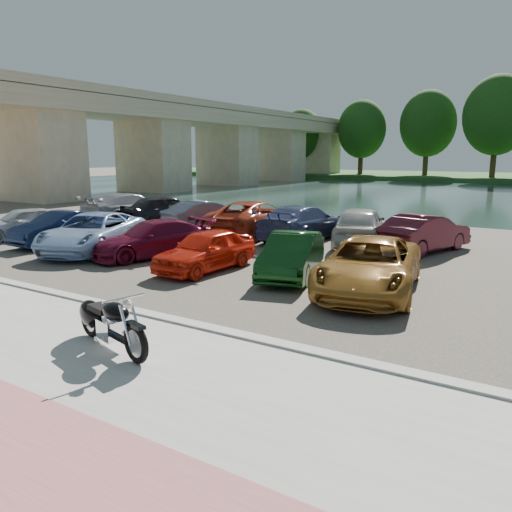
{
  "coord_description": "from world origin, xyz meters",
  "views": [
    {
      "loc": [
        5.6,
        -5.38,
        3.44
      ],
      "look_at": [
        -0.5,
        4.34,
        1.1
      ],
      "focal_mm": 35.0,
      "sensor_mm": 36.0,
      "label": 1
    }
  ],
  "objects_px": {
    "motorcycle": "(106,321)",
    "car_1": "(60,228)",
    "car_0": "(24,223)",
    "car_2": "(93,233)"
  },
  "relations": [
    {
      "from": "car_1",
      "to": "car_2",
      "type": "bearing_deg",
      "value": -8.33
    },
    {
      "from": "motorcycle",
      "to": "car_0",
      "type": "bearing_deg",
      "value": 166.82
    },
    {
      "from": "motorcycle",
      "to": "car_2",
      "type": "height_order",
      "value": "car_2"
    },
    {
      "from": "motorcycle",
      "to": "car_1",
      "type": "distance_m",
      "value": 11.66
    },
    {
      "from": "car_1",
      "to": "car_2",
      "type": "distance_m",
      "value": 2.3
    },
    {
      "from": "motorcycle",
      "to": "car_0",
      "type": "xyz_separation_m",
      "value": [
        -12.28,
        6.5,
        0.12
      ]
    },
    {
      "from": "car_0",
      "to": "motorcycle",
      "type": "bearing_deg",
      "value": -11.8
    },
    {
      "from": "motorcycle",
      "to": "car_1",
      "type": "relative_size",
      "value": 0.6
    },
    {
      "from": "motorcycle",
      "to": "car_2",
      "type": "relative_size",
      "value": 0.46
    },
    {
      "from": "car_0",
      "to": "car_2",
      "type": "bearing_deg",
      "value": 10.58
    }
  ]
}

